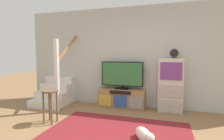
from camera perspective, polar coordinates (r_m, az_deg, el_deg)
back_wall at (r=4.82m, az=7.45°, el=4.19°), size 6.40×0.12×2.70m
area_rug at (r=3.32m, az=1.57°, el=-20.15°), size 2.60×1.80×0.01m
media_console at (r=4.77m, az=3.16°, el=-9.17°), size 1.24×0.38×0.50m
television at (r=4.68m, az=3.27°, el=-1.48°), size 1.13×0.22×0.74m
side_cabinet at (r=4.57m, az=18.47°, el=-4.76°), size 0.58×0.38×1.33m
desk_clock at (r=4.49m, az=19.59°, el=5.07°), size 0.21×0.08×0.23m
staircase at (r=5.53m, az=-16.82°, el=-6.11°), size 1.00×1.36×2.20m
bar_stool_near at (r=3.88m, az=-19.53°, el=-8.75°), size 0.34×0.34×0.69m
dog at (r=3.08m, az=10.47°, el=-20.13°), size 0.41×0.49×0.23m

